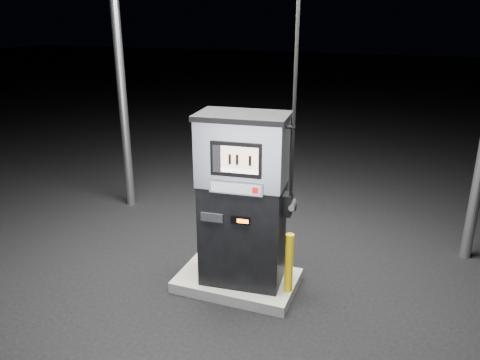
% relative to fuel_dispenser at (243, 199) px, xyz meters
% --- Properties ---
extents(ground, '(80.00, 80.00, 0.00)m').
position_rel_fuel_dispenser_xyz_m(ground, '(-0.10, 0.05, -1.31)').
color(ground, black).
rests_on(ground, ground).
extents(pump_island, '(1.60, 1.00, 0.15)m').
position_rel_fuel_dispenser_xyz_m(pump_island, '(-0.10, 0.05, -1.24)').
color(pump_island, slate).
rests_on(pump_island, ground).
extents(fuel_dispenser, '(1.28, 0.77, 4.70)m').
position_rel_fuel_dispenser_xyz_m(fuel_dispenser, '(0.00, 0.00, 0.00)').
color(fuel_dispenser, black).
rests_on(fuel_dispenser, pump_island).
extents(bollard_left, '(0.12, 0.12, 0.88)m').
position_rel_fuel_dispenser_xyz_m(bollard_left, '(-0.68, 0.19, -0.73)').
color(bollard_left, yellow).
rests_on(bollard_left, pump_island).
extents(bollard_right, '(0.13, 0.13, 0.80)m').
position_rel_fuel_dispenser_xyz_m(bollard_right, '(0.64, -0.05, -0.76)').
color(bollard_right, yellow).
rests_on(bollard_right, pump_island).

